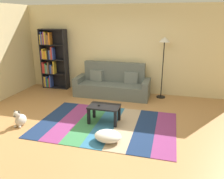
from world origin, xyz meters
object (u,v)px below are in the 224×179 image
couch (113,85)px  pouf (108,136)px  tv_remote (99,105)px  coffee_table (104,109)px  standing_lamp (164,48)px  dog (20,119)px  bookshelf (51,60)px

couch → pouf: size_ratio=4.24×
couch → tv_remote: 1.89m
coffee_table → pouf: 0.88m
standing_lamp → couch: bearing=-172.6°
standing_lamp → tv_remote: bearing=-121.8°
dog → standing_lamp: 4.22m
couch → coffee_table: bearing=-81.0°
coffee_table → tv_remote: bearing=171.5°
coffee_table → couch: bearing=99.0°
coffee_table → pouf: coffee_table is taller
pouf → standing_lamp: (0.85, 2.88, 1.38)m
couch → coffee_table: couch is taller
coffee_table → standing_lamp: 2.66m
bookshelf → coffee_table: size_ratio=2.81×
bookshelf → standing_lamp: 3.69m
standing_lamp → bookshelf: bearing=178.6°
coffee_table → pouf: bearing=-68.4°
couch → dog: couch is taller
dog → standing_lamp: bearing=43.2°
coffee_table → tv_remote: tv_remote is taller
dog → tv_remote: (1.64, 0.67, 0.26)m
coffee_table → tv_remote: size_ratio=4.64×
bookshelf → tv_remote: size_ratio=13.07×
couch → standing_lamp: 1.88m
coffee_table → dog: coffee_table is taller
pouf → dog: size_ratio=1.34×
bookshelf → pouf: size_ratio=3.68×
coffee_table → bookshelf: bearing=138.9°
dog → tv_remote: bearing=22.3°
bookshelf → coffee_table: bookshelf is taller
bookshelf → coffee_table: (2.49, -2.17, -0.64)m
pouf → dog: dog is taller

